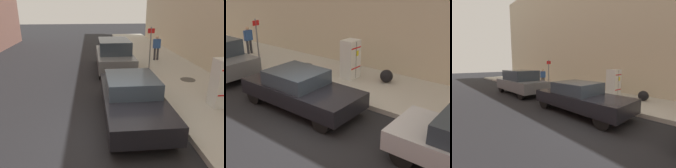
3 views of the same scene
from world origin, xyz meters
TOP-DOWN VIEW (x-y plane):
  - ground_plane at (0.00, 0.00)m, footprint 80.00×80.00m
  - discarded_refrigerator at (-3.92, -1.41)m, footprint 0.75×0.61m
  - manhole_cover at (-3.97, -4.25)m, footprint 0.70×0.70m
  - street_sign_post at (-2.52, -6.04)m, footprint 0.36×0.07m
  - pedestrian_walking_far at (-3.58, -8.36)m, footprint 0.45×0.22m
  - parked_suv_gray at (-0.67, -6.96)m, footprint 1.91×4.56m
  - parked_sedan_dark at (-0.67, -1.22)m, footprint 1.86×4.47m

SIDE VIEW (x-z plane):
  - ground_plane at x=0.00m, z-range 0.00..0.00m
  - manhole_cover at x=-3.97m, z-range 0.18..0.20m
  - parked_sedan_dark at x=-0.67m, z-range 0.02..1.40m
  - parked_suv_gray at x=-0.67m, z-range 0.03..1.77m
  - discarded_refrigerator at x=-3.92m, z-range 0.18..1.87m
  - pedestrian_walking_far at x=-3.58m, z-range 0.29..1.84m
  - street_sign_post at x=-2.52m, z-range 0.33..2.65m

